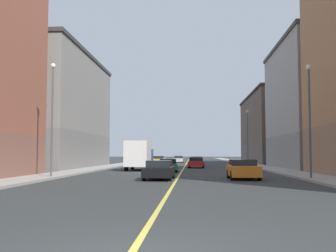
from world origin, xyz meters
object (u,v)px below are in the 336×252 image
(building_left_mid, at_px, (322,105))
(building_left_far, at_px, (278,129))
(building_right_midblock, at_px, (51,112))
(street_lamp_right_near, at_px, (52,108))
(box_truck, at_px, (139,155))
(car_maroon, at_px, (196,161))
(car_orange, at_px, (243,169))
(street_lamp_left_near, at_px, (309,109))
(car_silver, at_px, (179,159))
(car_green, at_px, (168,165))
(car_red, at_px, (196,163))
(car_black, at_px, (159,170))
(street_lamp_left_far, at_px, (247,132))
(car_yellow, at_px, (158,160))

(building_left_mid, xyz_separation_m, building_left_far, (-0.00, 24.47, -1.26))
(building_right_midblock, bearing_deg, street_lamp_right_near, -70.01)
(building_left_mid, bearing_deg, box_truck, -164.76)
(building_left_mid, height_order, building_right_midblock, building_left_mid)
(building_right_midblock, xyz_separation_m, car_maroon, (17.37, 9.91, -6.06))
(car_orange, bearing_deg, street_lamp_left_near, -8.90)
(car_silver, distance_m, car_orange, 48.66)
(car_green, bearing_deg, car_red, 75.74)
(car_black, height_order, car_maroon, car_maroon)
(building_right_midblock, distance_m, street_lamp_right_near, 20.60)
(street_lamp_right_near, height_order, car_red, street_lamp_right_near)
(building_right_midblock, xyz_separation_m, car_red, (17.28, 1.96, -6.08))
(street_lamp_left_far, xyz_separation_m, car_yellow, (-13.13, 5.70, -4.12))
(car_orange, relative_size, box_truck, 0.62)
(car_yellow, bearing_deg, building_left_far, 21.50)
(car_silver, bearing_deg, car_green, -89.50)
(street_lamp_left_near, xyz_separation_m, street_lamp_right_near, (-17.58, 0.69, 0.25))
(street_lamp_left_near, relative_size, car_orange, 1.85)
(car_black, height_order, car_green, car_black)
(street_lamp_right_near, bearing_deg, car_red, 64.20)
(car_yellow, bearing_deg, building_right_midblock, -125.05)
(car_red, xyz_separation_m, car_green, (-2.73, -10.73, -0.02))
(street_lamp_left_far, distance_m, car_red, 12.07)
(building_left_mid, bearing_deg, street_lamp_left_near, -109.54)
(street_lamp_left_far, bearing_deg, car_green, -117.36)
(car_red, bearing_deg, car_maroon, 89.39)
(building_left_mid, distance_m, building_right_midblock, 31.61)
(car_maroon, relative_size, car_yellow, 0.98)
(building_left_mid, height_order, car_black, building_left_mid)
(building_left_mid, xyz_separation_m, car_orange, (-11.33, -19.09, -6.56))
(building_right_midblock, bearing_deg, car_yellow, 54.95)
(street_lamp_right_near, distance_m, car_green, 13.64)
(street_lamp_right_near, distance_m, street_lamp_left_far, 34.69)
(building_left_far, height_order, car_silver, building_left_far)
(building_left_far, height_order, car_yellow, building_left_far)
(car_red, height_order, box_truck, box_truck)
(building_left_mid, distance_m, car_red, 15.91)
(street_lamp_left_far, bearing_deg, car_silver, 119.43)
(street_lamp_left_near, height_order, car_yellow, street_lamp_left_near)
(car_red, xyz_separation_m, car_orange, (2.99, -21.26, 0.03))
(street_lamp_left_near, height_order, car_red, street_lamp_left_near)
(building_left_mid, relative_size, street_lamp_left_near, 2.36)
(building_left_far, distance_m, car_maroon, 20.90)
(building_left_mid, xyz_separation_m, car_maroon, (-14.23, 10.12, -6.57))
(car_green, bearing_deg, car_yellow, 97.05)
(building_left_far, distance_m, car_orange, 45.32)
(car_yellow, bearing_deg, car_maroon, -47.34)
(car_yellow, xyz_separation_m, box_truck, (-0.07, -22.05, 0.92))
(car_yellow, distance_m, car_silver, 12.96)
(car_yellow, bearing_deg, car_orange, -76.09)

